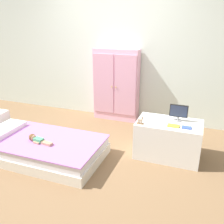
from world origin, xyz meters
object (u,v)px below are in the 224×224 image
(bed, at_px, (42,148))
(book_blue, at_px, (187,128))
(tv_stand, at_px, (168,139))
(book_yellow, at_px, (173,126))
(wardrobe, at_px, (116,85))
(doll, at_px, (36,139))
(tv_monitor, at_px, (179,112))
(rocking_horse_toy, at_px, (141,120))

(bed, relative_size, book_blue, 14.33)
(tv_stand, distance_m, book_yellow, 0.30)
(tv_stand, relative_size, book_blue, 7.34)
(wardrobe, bearing_deg, book_blue, -40.67)
(doll, height_order, tv_monitor, tv_monitor)
(doll, distance_m, wardrobe, 1.91)
(bed, height_order, rocking_horse_toy, rocking_horse_toy)
(rocking_horse_toy, bearing_deg, doll, -158.38)
(tv_stand, xyz_separation_m, book_blue, (0.23, -0.12, 0.27))
(bed, height_order, tv_stand, tv_stand)
(doll, distance_m, book_yellow, 1.87)
(bed, xyz_separation_m, wardrobe, (0.51, 1.72, 0.55))
(book_blue, bearing_deg, wardrobe, 139.33)
(wardrobe, xyz_separation_m, book_yellow, (1.23, -1.20, -0.15))
(doll, xyz_separation_m, tv_stand, (1.69, 0.72, -0.05))
(wardrobe, distance_m, tv_stand, 1.64)
(bed, xyz_separation_m, book_yellow, (1.74, 0.52, 0.40))
(tv_monitor, xyz_separation_m, book_blue, (0.14, -0.21, -0.13))
(book_blue, bearing_deg, tv_monitor, 122.56)
(bed, relative_size, rocking_horse_toy, 15.59)
(tv_monitor, relative_size, book_blue, 2.04)
(doll, height_order, wardrobe, wardrobe)
(tv_stand, bearing_deg, wardrobe, 137.12)
(doll, xyz_separation_m, book_yellow, (1.76, 0.60, 0.22))
(rocking_horse_toy, xyz_separation_m, book_yellow, (0.43, 0.07, -0.04))
(tv_monitor, height_order, book_yellow, tv_monitor)
(wardrobe, height_order, rocking_horse_toy, wardrobe)
(bed, height_order, wardrobe, wardrobe)
(bed, relative_size, tv_stand, 1.95)
(doll, relative_size, tv_stand, 0.44)
(doll, height_order, rocking_horse_toy, rocking_horse_toy)
(tv_stand, xyz_separation_m, book_yellow, (0.07, -0.12, 0.27))
(rocking_horse_toy, bearing_deg, tv_stand, 28.23)
(tv_monitor, relative_size, book_yellow, 1.57)
(wardrobe, xyz_separation_m, tv_monitor, (1.26, -0.99, -0.02))
(wardrobe, height_order, book_yellow, wardrobe)
(doll, height_order, book_blue, book_blue)
(bed, distance_m, doll, 0.19)
(doll, distance_m, tv_stand, 1.84)
(tv_monitor, bearing_deg, book_blue, -57.44)
(tv_stand, xyz_separation_m, rocking_horse_toy, (-0.36, -0.19, 0.31))
(book_yellow, bearing_deg, doll, -161.15)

